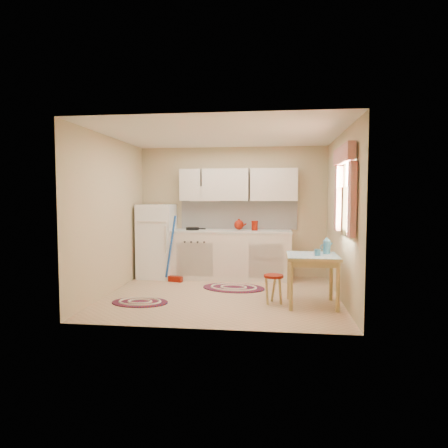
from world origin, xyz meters
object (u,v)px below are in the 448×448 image
(base_cabinets, at_px, (230,255))
(stool, at_px, (274,289))
(fridge, at_px, (157,241))
(table, at_px, (312,280))

(base_cabinets, relative_size, stool, 5.36)
(fridge, distance_m, base_cabinets, 1.44)
(stool, bearing_deg, table, -2.80)
(table, xyz_separation_m, stool, (-0.54, 0.03, -0.15))
(fridge, xyz_separation_m, base_cabinets, (1.41, 0.05, -0.26))
(base_cabinets, height_order, table, base_cabinets)
(base_cabinets, xyz_separation_m, table, (1.35, -1.70, -0.08))
(base_cabinets, bearing_deg, fridge, -177.97)
(fridge, height_order, stool, fridge)
(fridge, bearing_deg, base_cabinets, 2.03)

